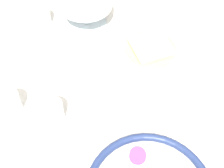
% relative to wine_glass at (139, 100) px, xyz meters
% --- Properties ---
extents(dining_table, '(1.43, 1.05, 0.76)m').
position_rel_wine_glass_xyz_m(dining_table, '(0.07, 0.04, -0.48)').
color(dining_table, white).
rests_on(dining_table, ground_plane).
extents(wine_glass, '(0.07, 0.07, 0.14)m').
position_rel_wine_glass_xyz_m(wine_glass, '(0.00, 0.00, 0.00)').
color(wine_glass, silver).
rests_on(wine_glass, dining_table).
extents(fruit_stand, '(0.18, 0.18, 0.11)m').
position_rel_wine_glass_xyz_m(fruit_stand, '(0.42, 0.05, -0.02)').
color(fruit_stand, silver).
rests_on(fruit_stand, dining_table).
extents(bread_plate, '(0.17, 0.17, 0.02)m').
position_rel_wine_glass_xyz_m(bread_plate, '(0.25, -0.12, -0.09)').
color(bread_plate, tan).
rests_on(bread_plate, dining_table).
extents(napkin_roll, '(0.19, 0.09, 0.04)m').
position_rel_wine_glass_xyz_m(napkin_roll, '(0.03, -0.18, -0.08)').
color(napkin_roll, white).
rests_on(napkin_roll, dining_table).
extents(cup_near, '(0.06, 0.06, 0.07)m').
position_rel_wine_glass_xyz_m(cup_near, '(0.12, 0.33, -0.07)').
color(cup_near, silver).
rests_on(cup_near, dining_table).
extents(cup_mid, '(0.06, 0.06, 0.07)m').
position_rel_wine_glass_xyz_m(cup_mid, '(0.06, 0.22, -0.07)').
color(cup_mid, silver).
rests_on(cup_mid, dining_table).
extents(cup_far, '(0.06, 0.06, 0.07)m').
position_rel_wine_glass_xyz_m(cup_far, '(0.45, 0.21, -0.07)').
color(cup_far, silver).
rests_on(cup_far, dining_table).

